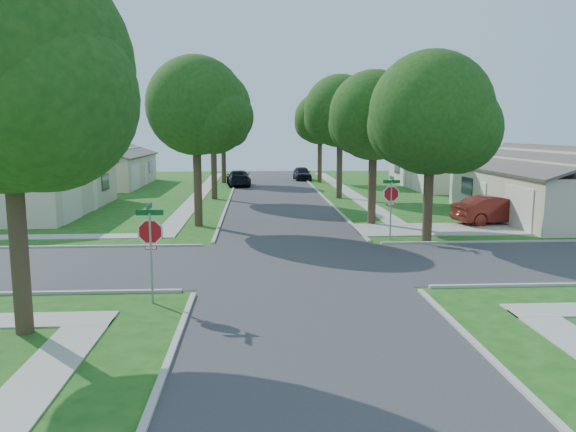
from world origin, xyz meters
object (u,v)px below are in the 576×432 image
(house_ne_near, at_px, (554,191))
(car_driveway, at_px, (496,210))
(tree_e_near, at_px, (375,120))
(house_nw_far, at_px, (100,169))
(tree_e_mid, at_px, (341,115))
(house_nw_near, at_px, (27,188))
(house_ne_far, at_px, (450,170))
(tree_e_far, at_px, (321,121))
(tree_ne_corner, at_px, (432,119))
(car_curb_west, at_px, (238,178))
(car_curb_east, at_px, (302,173))
(stop_sign_ne, at_px, (391,196))
(stop_sign_sw, at_px, (150,236))
(tree_w_mid, at_px, (214,111))
(tree_sw_corner, at_px, (9,80))
(tree_w_near, at_px, (197,110))
(tree_w_far, at_px, (224,126))

(house_ne_near, bearing_deg, car_driveway, -152.92)
(tree_e_near, bearing_deg, house_nw_far, 132.06)
(tree_e_mid, xyz_separation_m, house_nw_near, (-20.75, -6.01, -4.74))
(house_ne_far, xyz_separation_m, house_nw_near, (-31.98, -14.00, 0.00))
(tree_e_far, bearing_deg, tree_e_near, -90.00)
(tree_ne_corner, xyz_separation_m, car_curb_west, (-9.56, 26.77, -4.86))
(house_nw_near, xyz_separation_m, car_curb_east, (19.19, 21.98, -0.82))
(stop_sign_ne, distance_m, car_curb_east, 32.34)
(stop_sign_sw, distance_m, house_nw_far, 38.40)
(tree_w_mid, bearing_deg, tree_e_far, 54.15)
(tree_sw_corner, xyz_separation_m, house_nw_far, (-8.56, 38.99, -4.75))
(tree_e_near, xyz_separation_m, tree_e_mid, (0.01, 12.00, 0.61))
(house_ne_near, relative_size, house_nw_near, 1.00)
(tree_w_near, bearing_deg, car_curb_west, 86.24)
(house_nw_near, distance_m, car_curb_west, 20.49)
(stop_sign_ne, height_order, tree_e_far, tree_e_far)
(tree_w_near, height_order, tree_w_mid, tree_w_mid)
(tree_w_near, relative_size, house_ne_far, 0.66)
(house_nw_near, bearing_deg, house_nw_far, 90.00)
(house_ne_far, bearing_deg, tree_e_near, -119.35)
(stop_sign_sw, bearing_deg, tree_w_near, 89.77)
(tree_w_far, bearing_deg, tree_e_far, 0.00)
(tree_e_far, xyz_separation_m, tree_ne_corner, (1.61, -29.80, -0.39))
(house_nw_near, bearing_deg, house_ne_near, -7.13)
(tree_ne_corner, bearing_deg, tree_w_near, 156.44)
(tree_w_far, bearing_deg, stop_sign_ne, -72.30)
(tree_sw_corner, bearing_deg, tree_ne_corner, 39.07)
(stop_sign_sw, distance_m, tree_e_far, 40.04)
(tree_e_near, relative_size, tree_ne_corner, 0.96)
(house_ne_far, bearing_deg, tree_w_far, 166.36)
(tree_e_mid, distance_m, car_curb_east, 16.98)
(stop_sign_sw, distance_m, tree_w_far, 38.86)
(tree_e_mid, bearing_deg, stop_sign_ne, -90.20)
(tree_w_near, bearing_deg, tree_w_mid, 89.98)
(tree_ne_corner, height_order, house_nw_near, tree_ne_corner)
(stop_sign_ne, xyz_separation_m, tree_sw_corner, (-12.14, -11.69, 4.23))
(house_nw_far, xyz_separation_m, car_driveway, (27.49, -23.30, -0.75))
(tree_e_mid, bearing_deg, house_nw_near, -163.85)
(tree_e_mid, relative_size, tree_w_mid, 0.96)
(tree_sw_corner, distance_m, car_curb_west, 38.60)
(tree_w_mid, distance_m, tree_sw_corner, 28.14)
(stop_sign_ne, bearing_deg, tree_w_near, 155.26)
(tree_e_mid, height_order, house_nw_far, tree_e_mid)
(tree_e_far, bearing_deg, tree_w_mid, -125.85)
(stop_sign_ne, relative_size, car_driveway, 0.64)
(house_ne_far, distance_m, car_curb_east, 15.10)
(tree_sw_corner, relative_size, house_nw_far, 0.70)
(tree_e_near, relative_size, house_ne_near, 0.61)
(tree_ne_corner, relative_size, car_driveway, 1.86)
(stop_sign_sw, distance_m, car_curb_west, 35.73)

